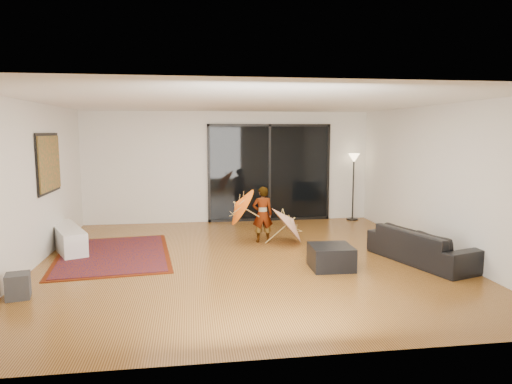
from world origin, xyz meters
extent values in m
plane|color=#9E662B|center=(0.00, 0.00, 0.00)|extent=(7.00, 7.00, 0.00)
plane|color=white|center=(0.00, 0.00, 2.70)|extent=(7.00, 7.00, 0.00)
plane|color=silver|center=(0.00, 3.50, 1.35)|extent=(7.00, 0.00, 7.00)
plane|color=silver|center=(0.00, -3.50, 1.35)|extent=(7.00, 0.00, 7.00)
plane|color=silver|center=(-3.50, 0.00, 1.35)|extent=(0.00, 7.00, 7.00)
plane|color=silver|center=(3.50, 0.00, 1.35)|extent=(0.00, 7.00, 7.00)
cube|color=black|center=(1.00, 3.47, 1.20)|extent=(3.00, 0.04, 2.40)
cube|color=black|center=(1.00, 3.45, 2.37)|extent=(3.06, 0.06, 0.06)
cube|color=black|center=(1.00, 3.45, 0.03)|extent=(3.06, 0.06, 0.06)
cube|color=black|center=(1.00, 3.45, 1.20)|extent=(0.06, 0.06, 2.40)
cube|color=black|center=(-3.48, 1.00, 1.65)|extent=(0.02, 1.28, 1.08)
cube|color=#215331|center=(-3.46, 1.00, 1.65)|extent=(0.03, 1.18, 0.98)
cube|color=white|center=(-3.25, 1.13, 0.22)|extent=(1.03, 1.63, 0.45)
cube|color=#424244|center=(-3.25, -1.39, 0.17)|extent=(0.36, 0.36, 0.34)
cube|color=#541A07|center=(-2.35, 0.65, 0.01)|extent=(2.23, 2.92, 0.01)
cube|color=maroon|center=(-2.35, 0.65, 0.01)|extent=(2.06, 2.74, 0.02)
imported|color=black|center=(2.95, -0.56, 0.29)|extent=(1.32, 2.12, 0.58)
cube|color=black|center=(1.30, -0.69, 0.19)|extent=(0.69, 0.69, 0.38)
cylinder|color=black|center=(3.10, 3.25, 0.02)|extent=(0.29, 0.29, 0.03)
cylinder|color=black|center=(3.10, 3.25, 0.77)|extent=(0.04, 0.04, 1.54)
cone|color=#FFD899|center=(3.10, 3.25, 1.56)|extent=(0.29, 0.29, 0.23)
imported|color=#999999|center=(0.48, 1.25, 0.57)|extent=(0.41, 0.27, 1.13)
cone|color=#EE5D0C|center=(-0.07, 1.20, 0.73)|extent=(0.57, 0.81, 0.78)
cylinder|color=#A88948|center=(-0.07, 1.20, 0.40)|extent=(0.44, 0.02, 0.28)
cylinder|color=#A88948|center=(-0.07, 1.20, 0.84)|extent=(0.06, 0.02, 0.05)
cone|color=silver|center=(1.08, 1.10, 0.51)|extent=(0.72, 0.90, 0.81)
cylinder|color=#A88948|center=(1.08, 1.10, 0.13)|extent=(0.44, 0.02, 0.37)
cylinder|color=#A88948|center=(1.08, 1.10, 0.62)|extent=(0.05, 0.02, 0.05)
camera|label=1|loc=(-0.94, -7.65, 2.21)|focal=32.00mm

